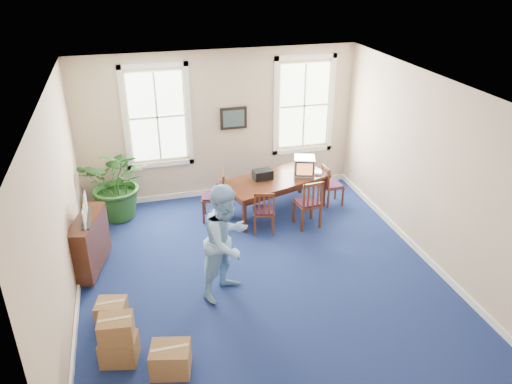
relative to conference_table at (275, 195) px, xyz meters
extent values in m
plane|color=navy|center=(-0.91, -2.10, -0.37)|extent=(6.50, 6.50, 0.00)
plane|color=white|center=(-0.91, -2.10, 2.83)|extent=(6.50, 6.50, 0.00)
plane|color=#C8AC8C|center=(-0.91, 1.15, 1.23)|extent=(6.50, 0.00, 6.50)
plane|color=#C8AC8C|center=(-0.91, -5.35, 1.23)|extent=(6.50, 0.00, 6.50)
plane|color=#C8AC8C|center=(-3.91, -2.10, 1.23)|extent=(0.00, 6.50, 6.50)
plane|color=#C8AC8C|center=(2.09, -2.10, 1.23)|extent=(0.00, 6.50, 6.50)
cube|color=white|center=(-0.91, 1.12, -0.31)|extent=(6.00, 0.04, 0.12)
cube|color=white|center=(-3.88, -2.10, -0.31)|extent=(0.04, 6.50, 0.12)
cube|color=white|center=(2.06, -2.10, -0.31)|extent=(0.04, 6.50, 0.12)
cube|color=white|center=(0.95, 0.00, 0.40)|extent=(0.21, 0.23, 0.05)
cube|color=black|center=(-0.25, 0.05, 0.47)|extent=(0.41, 0.29, 0.19)
imported|color=#84B7E4|center=(-1.53, -2.45, 0.57)|extent=(1.17, 1.14, 1.90)
cube|color=#411D0F|center=(-3.66, -1.26, 0.09)|extent=(0.63, 1.24, 0.94)
imported|color=#1F4B19|center=(-3.13, 0.56, 0.41)|extent=(1.73, 1.62, 1.57)
camera|label=1|loc=(-2.80, -8.92, 4.65)|focal=35.00mm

